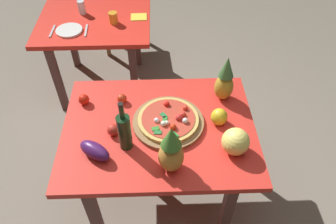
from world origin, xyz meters
TOP-DOWN VIEW (x-y plane):
  - ground_plane at (0.00, 0.00)m, footprint 10.00×10.00m
  - display_table at (0.00, 0.00)m, footprint 1.17×0.89m
  - background_table at (-0.55, 1.26)m, footprint 0.98×0.77m
  - dining_chair at (-0.40, 1.87)m, footprint 0.43×0.43m
  - pizza_board at (0.06, 0.03)m, footprint 0.43×0.43m
  - pizza at (0.06, 0.02)m, footprint 0.37×0.37m
  - wine_bottle at (-0.19, -0.14)m, footprint 0.08×0.08m
  - pineapple_left at (0.42, 0.25)m, footprint 0.12×0.12m
  - pineapple_right at (0.06, -0.29)m, footprint 0.14×0.14m
  - melon at (0.42, -0.19)m, footprint 0.16×0.16m
  - bell_pepper at (0.36, 0.02)m, footprint 0.10×0.10m
  - eggplant at (-0.36, -0.20)m, footprint 0.22×0.19m
  - tomato_at_corner at (-0.27, -0.05)m, footprint 0.07×0.07m
  - tomato_by_bottle at (-0.48, 0.22)m, footprint 0.07×0.07m
  - tomato_beside_pepper at (-0.24, 0.22)m, footprint 0.06×0.06m
  - drinking_glass_juice at (-0.37, 1.21)m, footprint 0.08×0.08m
  - drinking_glass_water at (-0.66, 1.38)m, footprint 0.06×0.06m
  - dinner_plate at (-0.73, 1.09)m, footprint 0.22×0.22m
  - fork_utensil at (-0.87, 1.09)m, footprint 0.02×0.18m
  - knife_utensil at (-0.59, 1.09)m, footprint 0.03×0.18m
  - napkin_folded at (-0.16, 1.29)m, footprint 0.14×0.12m

SIDE VIEW (x-z plane):
  - ground_plane at x=0.00m, z-range 0.00..0.00m
  - dining_chair at x=-0.40m, z-range 0.06..0.91m
  - background_table at x=-0.55m, z-range 0.26..1.00m
  - display_table at x=0.00m, z-range 0.28..1.02m
  - napkin_folded at x=-0.16m, z-range 0.74..0.75m
  - fork_utensil at x=-0.87m, z-range 0.74..0.75m
  - knife_utensil at x=-0.59m, z-range 0.74..0.75m
  - dinner_plate at x=-0.73m, z-range 0.74..0.76m
  - pizza_board at x=0.06m, z-range 0.74..0.77m
  - tomato_beside_pepper at x=-0.24m, z-range 0.74..0.80m
  - tomato_by_bottle at x=-0.48m, z-range 0.74..0.81m
  - tomato_at_corner at x=-0.27m, z-range 0.74..0.81m
  - pizza at x=0.06m, z-range 0.75..0.81m
  - eggplant at x=-0.36m, z-range 0.74..0.83m
  - drinking_glass_juice at x=-0.37m, z-range 0.74..0.84m
  - bell_pepper at x=0.36m, z-range 0.74..0.85m
  - drinking_glass_water at x=-0.66m, z-range 0.74..0.86m
  - melon at x=0.42m, z-range 0.74..0.90m
  - wine_bottle at x=-0.19m, z-range 0.70..1.04m
  - pineapple_right at x=0.06m, z-range 0.72..1.04m
  - pineapple_left at x=0.42m, z-range 0.72..1.05m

